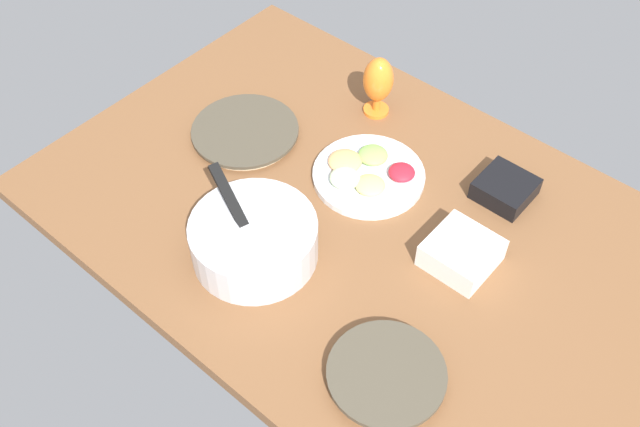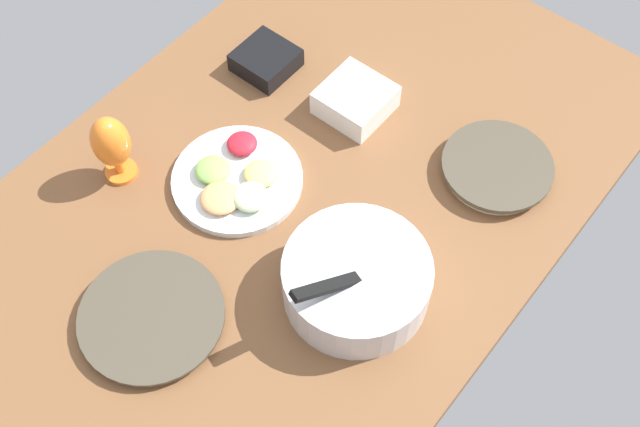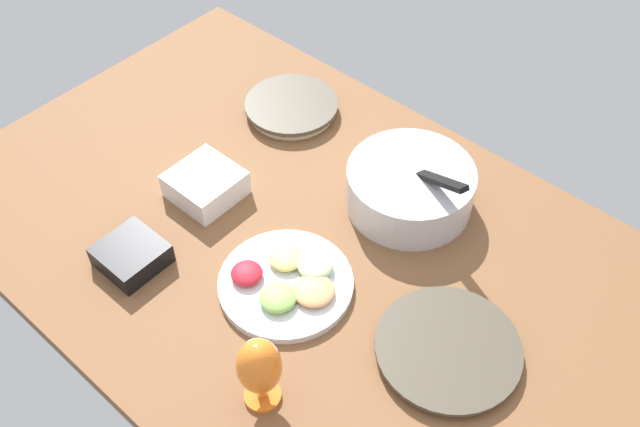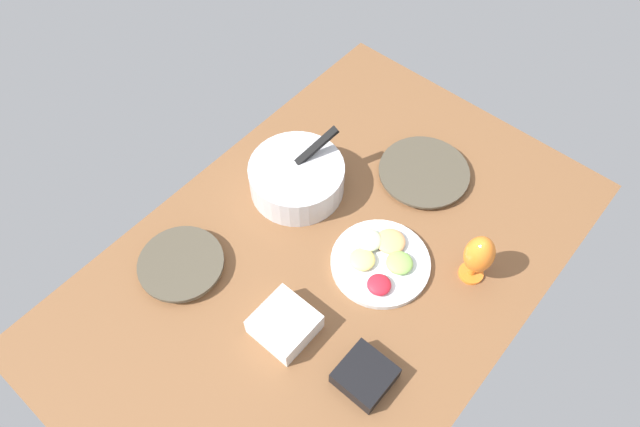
{
  "view_description": "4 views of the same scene",
  "coord_description": "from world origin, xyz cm",
  "px_view_note": "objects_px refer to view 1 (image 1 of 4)",
  "views": [
    {
      "loc": [
        -64.46,
        92.14,
        132.75
      ],
      "look_at": [
        5.94,
        10.26,
        7.41
      ],
      "focal_mm": 40.63,
      "sensor_mm": 36.0,
      "label": 1
    },
    {
      "loc": [
        72.48,
        63.46,
        141.27
      ],
      "look_at": [
        7.15,
        10.29,
        7.41
      ],
      "focal_mm": 44.38,
      "sensor_mm": 36.0,
      "label": 2
    },
    {
      "loc": [
        73.46,
        -74.23,
        122.99
      ],
      "look_at": [
        4.71,
        3.53,
        7.41
      ],
      "focal_mm": 40.62,
      "sensor_mm": 36.0,
      "label": 3
    },
    {
      "loc": [
        -64.3,
        -51.5,
        145.64
      ],
      "look_at": [
        6.88,
        9.57,
        7.41
      ],
      "focal_mm": 32.7,
      "sensor_mm": 36.0,
      "label": 4
    }
  ],
  "objects_px": {
    "fruit_platter": "(367,174)",
    "square_bowl_black": "(505,188)",
    "dinner_plate_left": "(386,376)",
    "square_bowl_white": "(462,252)",
    "mixing_bowl": "(254,239)",
    "dinner_plate_right": "(245,132)",
    "hurricane_glass_orange": "(378,82)"
  },
  "relations": [
    {
      "from": "fruit_platter",
      "to": "square_bowl_black",
      "type": "xyz_separation_m",
      "value": [
        -0.29,
        -0.17,
        0.01
      ]
    },
    {
      "from": "dinner_plate_left",
      "to": "square_bowl_white",
      "type": "bearing_deg",
      "value": -81.35
    },
    {
      "from": "dinner_plate_left",
      "to": "mixing_bowl",
      "type": "height_order",
      "value": "mixing_bowl"
    },
    {
      "from": "mixing_bowl",
      "to": "dinner_plate_left",
      "type": "bearing_deg",
      "value": 172.01
    },
    {
      "from": "square_bowl_black",
      "to": "dinner_plate_left",
      "type": "bearing_deg",
      "value": 98.14
    },
    {
      "from": "fruit_platter",
      "to": "square_bowl_white",
      "type": "height_order",
      "value": "square_bowl_white"
    },
    {
      "from": "dinner_plate_right",
      "to": "fruit_platter",
      "type": "distance_m",
      "value": 0.35
    },
    {
      "from": "dinner_plate_left",
      "to": "dinner_plate_right",
      "type": "relative_size",
      "value": 0.85
    },
    {
      "from": "mixing_bowl",
      "to": "fruit_platter",
      "type": "height_order",
      "value": "mixing_bowl"
    },
    {
      "from": "fruit_platter",
      "to": "hurricane_glass_orange",
      "type": "relative_size",
      "value": 1.61
    },
    {
      "from": "dinner_plate_left",
      "to": "hurricane_glass_orange",
      "type": "height_order",
      "value": "hurricane_glass_orange"
    },
    {
      "from": "square_bowl_black",
      "to": "mixing_bowl",
      "type": "bearing_deg",
      "value": 57.51
    },
    {
      "from": "dinner_plate_left",
      "to": "hurricane_glass_orange",
      "type": "distance_m",
      "value": 0.82
    },
    {
      "from": "dinner_plate_right",
      "to": "mixing_bowl",
      "type": "bearing_deg",
      "value": 137.82
    },
    {
      "from": "mixing_bowl",
      "to": "fruit_platter",
      "type": "distance_m",
      "value": 0.36
    },
    {
      "from": "dinner_plate_right",
      "to": "square_bowl_white",
      "type": "height_order",
      "value": "square_bowl_white"
    },
    {
      "from": "dinner_plate_right",
      "to": "square_bowl_black",
      "type": "xyz_separation_m",
      "value": [
        -0.64,
        -0.26,
        0.02
      ]
    },
    {
      "from": "dinner_plate_right",
      "to": "fruit_platter",
      "type": "height_order",
      "value": "fruit_platter"
    },
    {
      "from": "mixing_bowl",
      "to": "fruit_platter",
      "type": "xyz_separation_m",
      "value": [
        -0.05,
        -0.36,
        -0.04
      ]
    },
    {
      "from": "dinner_plate_left",
      "to": "fruit_platter",
      "type": "relative_size",
      "value": 0.86
    },
    {
      "from": "mixing_bowl",
      "to": "square_bowl_black",
      "type": "bearing_deg",
      "value": -122.49
    },
    {
      "from": "dinner_plate_left",
      "to": "square_bowl_black",
      "type": "xyz_separation_m",
      "value": [
        0.08,
        -0.59,
        0.01
      ]
    },
    {
      "from": "dinner_plate_right",
      "to": "fruit_platter",
      "type": "relative_size",
      "value": 1.01
    },
    {
      "from": "fruit_platter",
      "to": "square_bowl_black",
      "type": "relative_size",
      "value": 2.2
    },
    {
      "from": "mixing_bowl",
      "to": "square_bowl_black",
      "type": "relative_size",
      "value": 2.33
    },
    {
      "from": "dinner_plate_left",
      "to": "fruit_platter",
      "type": "distance_m",
      "value": 0.56
    },
    {
      "from": "fruit_platter",
      "to": "square_bowl_black",
      "type": "distance_m",
      "value": 0.34
    },
    {
      "from": "square_bowl_black",
      "to": "dinner_plate_right",
      "type": "bearing_deg",
      "value": 22.45
    },
    {
      "from": "square_bowl_black",
      "to": "square_bowl_white",
      "type": "xyz_separation_m",
      "value": [
        -0.03,
        0.24,
        0.01
      ]
    },
    {
      "from": "dinner_plate_right",
      "to": "mixing_bowl",
      "type": "height_order",
      "value": "mixing_bowl"
    },
    {
      "from": "mixing_bowl",
      "to": "square_bowl_white",
      "type": "height_order",
      "value": "mixing_bowl"
    },
    {
      "from": "hurricane_glass_orange",
      "to": "mixing_bowl",
      "type": "bearing_deg",
      "value": 99.2
    }
  ]
}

